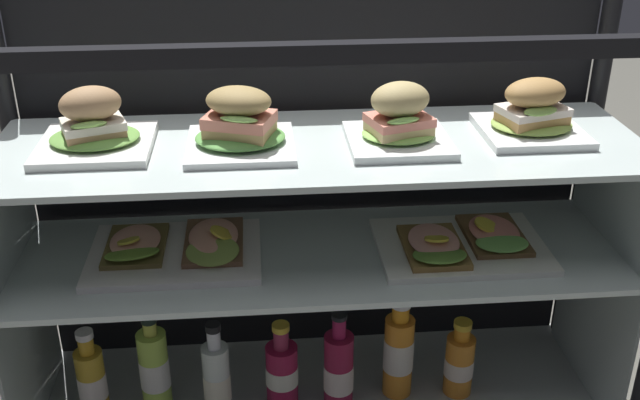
{
  "coord_description": "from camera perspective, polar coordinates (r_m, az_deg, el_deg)",
  "views": [
    {
      "loc": [
        -0.12,
        -1.33,
        1.18
      ],
      "look_at": [
        0.0,
        0.0,
        0.53
      ],
      "focal_mm": 42.51,
      "sensor_mm": 36.0,
      "label": 1
    }
  ],
  "objects": [
    {
      "name": "juice_bottle_front_left_end",
      "position": [
        1.73,
        -16.81,
        -12.84
      ],
      "size": [
        0.06,
        0.06,
        0.21
      ],
      "color": "gold",
      "rests_on": "case_base_deck"
    },
    {
      "name": "juice_bottle_front_fourth",
      "position": [
        1.74,
        10.43,
        -11.95
      ],
      "size": [
        0.06,
        0.06,
        0.19
      ],
      "color": "orange",
      "rests_on": "case_base_deck"
    },
    {
      "name": "juice_bottle_tucked_behind",
      "position": [
        1.68,
        1.41,
        -12.6
      ],
      "size": [
        0.07,
        0.07,
        0.23
      ],
      "color": "maroon",
      "rests_on": "case_base_deck"
    },
    {
      "name": "shelf_lower_glass",
      "position": [
        1.54,
        -0.0,
        -4.16
      ],
      "size": [
        1.24,
        0.38,
        0.01
      ],
      "primitive_type": "cube",
      "color": "silver",
      "rests_on": "riser_lower_tier"
    },
    {
      "name": "case_frame",
      "position": [
        1.59,
        -0.33,
        0.51
      ],
      "size": [
        1.29,
        0.44,
        0.9
      ],
      "color": "black",
      "rests_on": "ground"
    },
    {
      "name": "open_sandwich_tray_mid_right",
      "position": [
        1.56,
        10.63,
        -3.23
      ],
      "size": [
        0.34,
        0.25,
        0.06
      ],
      "color": "white",
      "rests_on": "shelf_lower_glass"
    },
    {
      "name": "plated_roll_sandwich_near_right_corner",
      "position": [
        1.45,
        -16.67,
        5.16
      ],
      "size": [
        0.21,
        0.21,
        0.12
      ],
      "color": "white",
      "rests_on": "shelf_upper_glass"
    },
    {
      "name": "plated_roll_sandwich_mid_left",
      "position": [
        1.42,
        5.98,
        5.88
      ],
      "size": [
        0.19,
        0.19,
        0.12
      ],
      "color": "white",
      "rests_on": "shelf_upper_glass"
    },
    {
      "name": "juice_bottle_back_left",
      "position": [
        1.68,
        -7.79,
        -13.14
      ],
      "size": [
        0.06,
        0.06,
        0.22
      ],
      "color": "white",
      "rests_on": "case_base_deck"
    },
    {
      "name": "riser_lower_tier",
      "position": [
        1.64,
        -0.0,
        -9.74
      ],
      "size": [
        1.22,
        0.36,
        0.36
      ],
      "color": "silver",
      "rests_on": "case_base_deck"
    },
    {
      "name": "juice_bottle_near_post",
      "position": [
        1.71,
        5.91,
        -11.29
      ],
      "size": [
        0.07,
        0.07,
        0.24
      ],
      "color": "orange",
      "rests_on": "case_base_deck"
    },
    {
      "name": "open_sandwich_tray_center",
      "position": [
        1.54,
        -10.72,
        -3.6
      ],
      "size": [
        0.34,
        0.25,
        0.06
      ],
      "color": "white",
      "rests_on": "shelf_lower_glass"
    },
    {
      "name": "plated_roll_sandwich_far_left",
      "position": [
        1.4,
        -6.06,
        5.53
      ],
      "size": [
        0.2,
        0.2,
        0.12
      ],
      "color": "white",
      "rests_on": "shelf_upper_glass"
    },
    {
      "name": "shelf_upper_glass",
      "position": [
        1.44,
        -0.0,
        4.02
      ],
      "size": [
        1.24,
        0.38,
        0.01
      ],
      "primitive_type": "cube",
      "color": "silver",
      "rests_on": "riser_upper_tier"
    },
    {
      "name": "plated_roll_sandwich_mid_right",
      "position": [
        1.52,
        15.71,
        6.22
      ],
      "size": [
        0.19,
        0.19,
        0.11
      ],
      "color": "white",
      "rests_on": "shelf_upper_glass"
    },
    {
      "name": "riser_upper_tier",
      "position": [
        1.48,
        -0.0,
        -0.22
      ],
      "size": [
        1.22,
        0.36,
        0.22
      ],
      "color": "silver",
      "rests_on": "shelf_lower_glass"
    },
    {
      "name": "juice_bottle_back_right",
      "position": [
        1.69,
        -2.89,
        -12.74
      ],
      "size": [
        0.07,
        0.07,
        0.2
      ],
      "color": "#9F1A41",
      "rests_on": "case_base_deck"
    },
    {
      "name": "juice_bottle_front_second",
      "position": [
        1.71,
        -12.35,
        -12.29
      ],
      "size": [
        0.06,
        0.06,
        0.23
      ],
      "color": "#B2D851",
      "rests_on": "case_base_deck"
    }
  ]
}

